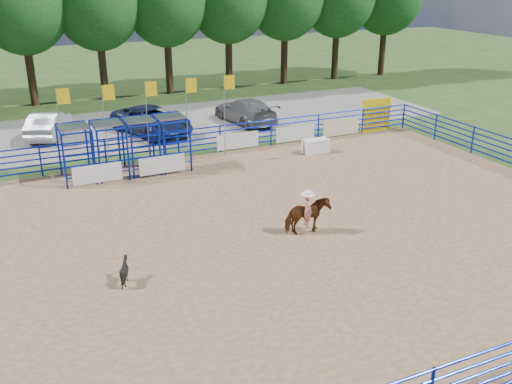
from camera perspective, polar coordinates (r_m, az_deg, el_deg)
ground at (r=20.86m, az=-1.29°, el=-4.65°), size 120.00×120.00×0.00m
arena_dirt at (r=20.85m, az=-1.29°, el=-4.63°), size 30.00×20.00×0.02m
gravel_strip at (r=36.18m, az=-12.10°, el=6.33°), size 40.00×10.00×0.01m
announcer_table at (r=30.47m, az=6.01°, el=4.60°), size 1.38×0.67×0.73m
horse_and_rider at (r=20.95m, az=5.15°, el=-2.13°), size 1.66×0.80×2.30m
calf at (r=18.33m, az=-13.01°, el=-7.68°), size 0.96×0.93×0.82m
car_b at (r=35.24m, az=-20.05°, el=6.37°), size 3.10×4.83×1.50m
car_c at (r=34.29m, az=-10.38°, el=7.01°), size 4.36×6.27×1.59m
car_d at (r=36.34m, az=-1.09°, el=8.13°), size 2.78×5.52×1.54m
perimeter_fence at (r=20.54m, az=-1.31°, el=-2.77°), size 30.10×20.10×1.50m
chute_assembly at (r=27.78m, az=-12.24°, el=4.42°), size 19.32×2.41×4.20m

